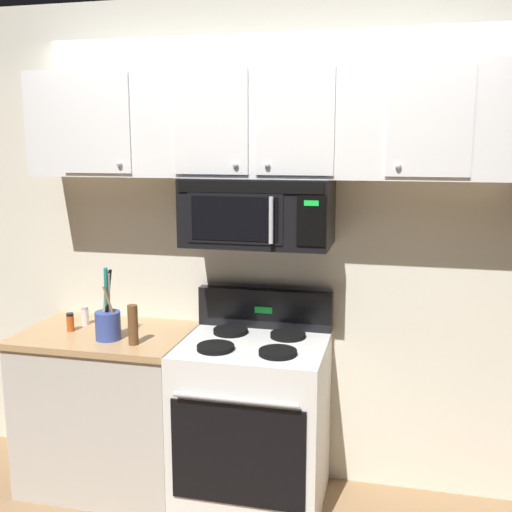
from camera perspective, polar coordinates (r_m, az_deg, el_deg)
The scene contains 9 objects.
back_wall at distance 3.39m, azimuth 1.16°, elevation 0.90°, with size 5.20×0.10×2.70m, color silver.
stove_range at distance 3.32m, azimuth -0.27°, elevation -15.34°, with size 0.76×0.69×1.12m.
over_range_microwave at distance 3.12m, azimuth 0.21°, elevation 4.23°, with size 0.76×0.43×0.35m.
upper_cabinets at distance 3.14m, azimuth 0.35°, elevation 12.49°, with size 2.50×0.36×0.55m.
counter_segment at distance 3.61m, azimuth -13.73°, elevation -13.77°, with size 0.93×0.65×0.90m.
utensil_crock_blue at distance 3.28m, azimuth -13.90°, elevation -6.06°, with size 0.13×0.13×0.40m.
salt_shaker at distance 3.59m, azimuth -15.93°, elevation -5.48°, with size 0.04×0.04×0.11m.
pepper_mill at distance 3.17m, azimuth -11.61°, elevation -6.43°, with size 0.05×0.05×0.21m, color brown.
spice_jar at distance 3.49m, azimuth -17.23°, elevation -6.03°, with size 0.04×0.04×0.10m.
Camera 1 is at (0.70, -2.48, 1.92)m, focal length 42.11 mm.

